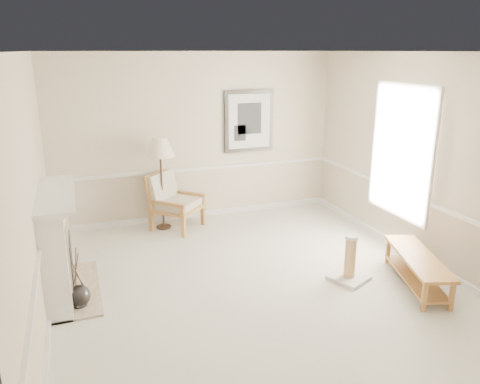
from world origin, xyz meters
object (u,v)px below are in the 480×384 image
at_px(floor_lamp, 160,149).
at_px(scratching_post, 350,266).
at_px(bench, 417,265).
at_px(armchair, 171,198).
at_px(floor_vase, 79,297).

distance_m(floor_lamp, scratching_post, 3.54).
bearing_deg(scratching_post, floor_lamp, 125.55).
distance_m(bench, scratching_post, 0.85).
distance_m(floor_lamp, bench, 4.26).
bearing_deg(armchair, floor_vase, -169.91).
height_order(floor_vase, scratching_post, floor_vase).
height_order(floor_lamp, bench, floor_lamp).
bearing_deg(armchair, floor_lamp, 131.59).
bearing_deg(bench, armchair, 129.24).
distance_m(floor_vase, armchair, 2.77).
bearing_deg(scratching_post, bench, -28.20).
height_order(armchair, bench, armchair).
distance_m(armchair, scratching_post, 3.26).
xyz_separation_m(floor_vase, bench, (4.12, -0.87, 0.13)).
bearing_deg(floor_lamp, scratching_post, -54.45).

